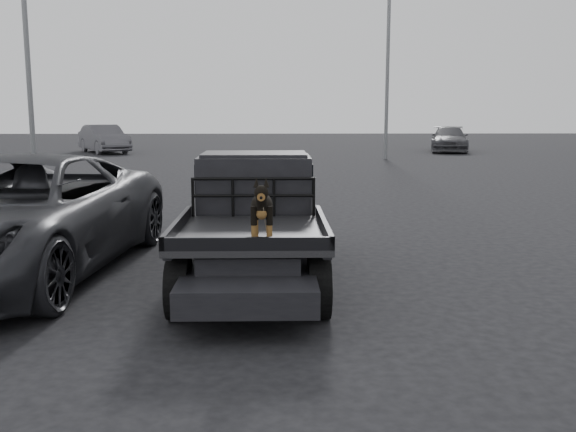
{
  "coord_description": "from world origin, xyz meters",
  "views": [
    {
      "loc": [
        0.43,
        -7.55,
        2.46
      ],
      "look_at": [
        0.59,
        -0.59,
        1.3
      ],
      "focal_mm": 40.0,
      "sensor_mm": 36.0,
      "label": 1
    }
  ],
  "objects_px": {
    "dog": "(262,211)",
    "distant_car_b": "(449,139)",
    "distant_car_a": "(104,139)",
    "flatbed_ute": "(253,250)",
    "parked_suv": "(15,216)"
  },
  "relations": [
    {
      "from": "distant_car_a",
      "to": "distant_car_b",
      "type": "relative_size",
      "value": 0.96
    },
    {
      "from": "distant_car_b",
      "to": "distant_car_a",
      "type": "bearing_deg",
      "value": -164.86
    },
    {
      "from": "dog",
      "to": "distant_car_a",
      "type": "distance_m",
      "value": 31.46
    },
    {
      "from": "parked_suv",
      "to": "distant_car_b",
      "type": "distance_m",
      "value": 31.87
    },
    {
      "from": "distant_car_b",
      "to": "dog",
      "type": "bearing_deg",
      "value": -95.61
    },
    {
      "from": "distant_car_a",
      "to": "parked_suv",
      "type": "bearing_deg",
      "value": -109.37
    },
    {
      "from": "dog",
      "to": "distant_car_a",
      "type": "height_order",
      "value": "dog"
    },
    {
      "from": "flatbed_ute",
      "to": "distant_car_a",
      "type": "xyz_separation_m",
      "value": [
        -9.47,
        28.31,
        0.34
      ]
    },
    {
      "from": "distant_car_a",
      "to": "distant_car_b",
      "type": "distance_m",
      "value": 20.19
    },
    {
      "from": "parked_suv",
      "to": "distant_car_a",
      "type": "height_order",
      "value": "parked_suv"
    },
    {
      "from": "flatbed_ute",
      "to": "dog",
      "type": "bearing_deg",
      "value": -84.5
    },
    {
      "from": "parked_suv",
      "to": "flatbed_ute",
      "type": "bearing_deg",
      "value": -0.81
    },
    {
      "from": "dog",
      "to": "distant_car_b",
      "type": "xyz_separation_m",
      "value": [
        10.55,
        30.53,
        -0.55
      ]
    },
    {
      "from": "distant_car_a",
      "to": "flatbed_ute",
      "type": "bearing_deg",
      "value": -102.86
    },
    {
      "from": "flatbed_ute",
      "to": "distant_car_a",
      "type": "distance_m",
      "value": 29.86
    }
  ]
}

